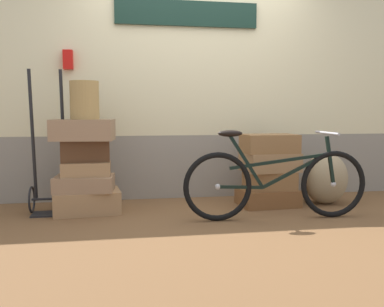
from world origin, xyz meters
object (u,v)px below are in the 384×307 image
at_px(suitcase_7, 270,162).
at_px(suitcase_8, 269,144).
at_px(suitcase_3, 85,151).
at_px(suitcase_5, 267,197).
at_px(suitcase_4, 83,130).
at_px(suitcase_0, 87,201).
at_px(wicker_basket, 85,100).
at_px(burlap_sack, 326,178).
at_px(suitcase_2, 86,169).
at_px(suitcase_6, 269,180).
at_px(luggage_trolley, 49,177).
at_px(suitcase_1, 85,183).
at_px(bicycle, 276,183).

xyz_separation_m(suitcase_7, suitcase_8, (-0.01, 0.01, 0.19)).
bearing_deg(suitcase_3, suitcase_5, -4.22).
distance_m(suitcase_4, suitcase_8, 1.88).
relative_size(suitcase_0, wicker_basket, 1.72).
xyz_separation_m(wicker_basket, burlap_sack, (2.48, -0.02, -0.81)).
height_order(suitcase_2, suitcase_5, suitcase_2).
bearing_deg(suitcase_0, suitcase_6, -5.18).
bearing_deg(luggage_trolley, suitcase_8, -0.82).
height_order(suitcase_1, suitcase_5, suitcase_1).
distance_m(suitcase_0, suitcase_7, 1.89).
distance_m(suitcase_1, suitcase_5, 1.87).
height_order(suitcase_4, wicker_basket, wicker_basket).
distance_m(suitcase_0, burlap_sack, 2.48).
height_order(suitcase_2, suitcase_6, suitcase_2).
bearing_deg(bicycle, suitcase_1, 163.21).
height_order(suitcase_5, bicycle, bicycle).
xyz_separation_m(suitcase_6, burlap_sack, (0.61, -0.04, 0.00)).
height_order(suitcase_7, luggage_trolley, luggage_trolley).
bearing_deg(suitcase_5, luggage_trolley, 175.56).
distance_m(suitcase_1, suitcase_4, 0.51).
xyz_separation_m(suitcase_0, suitcase_7, (1.86, 0.02, 0.35)).
xyz_separation_m(suitcase_4, suitcase_5, (1.86, 0.01, -0.72)).
bearing_deg(suitcase_4, suitcase_5, 5.82).
bearing_deg(suitcase_7, suitcase_0, 174.15).
height_order(suitcase_5, burlap_sack, burlap_sack).
bearing_deg(wicker_basket, suitcase_1, -126.53).
bearing_deg(suitcase_7, suitcase_6, 110.25).
xyz_separation_m(suitcase_2, luggage_trolley, (-0.36, 0.07, -0.08)).
bearing_deg(suitcase_7, suitcase_4, 174.10).
xyz_separation_m(suitcase_1, bicycle, (1.73, -0.52, 0.05)).
bearing_deg(suitcase_0, suitcase_1, -141.84).
xyz_separation_m(suitcase_5, wicker_basket, (-1.84, -0.01, 1.00)).
xyz_separation_m(suitcase_2, wicker_basket, (-0.00, 0.02, 0.66)).
bearing_deg(suitcase_2, suitcase_8, 0.56).
height_order(suitcase_1, wicker_basket, wicker_basket).
xyz_separation_m(suitcase_4, bicycle, (1.74, -0.54, -0.47)).
bearing_deg(suitcase_0, wicker_basket, 94.09).
bearing_deg(wicker_basket, luggage_trolley, 171.49).
relative_size(suitcase_0, suitcase_3, 1.38).
distance_m(suitcase_2, burlap_sack, 2.48).
bearing_deg(suitcase_7, suitcase_5, -163.52).
bearing_deg(burlap_sack, suitcase_0, 179.77).
height_order(suitcase_2, suitcase_3, suitcase_3).
relative_size(luggage_trolley, bicycle, 0.81).
height_order(suitcase_4, burlap_sack, suitcase_4).
distance_m(suitcase_3, suitcase_8, 1.86).
bearing_deg(wicker_basket, suitcase_6, 0.65).
xyz_separation_m(suitcase_0, wicker_basket, (-0.00, 0.01, 0.98)).
height_order(suitcase_7, burlap_sack, suitcase_7).
relative_size(suitcase_5, suitcase_8, 1.07).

